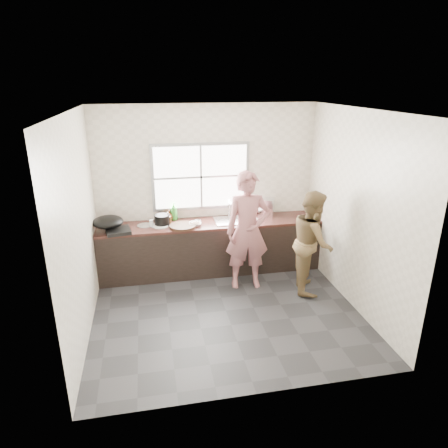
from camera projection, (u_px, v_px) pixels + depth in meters
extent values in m
cube|color=#2A2A2D|center=(226.00, 311.00, 5.57)|extent=(3.60, 3.20, 0.01)
cube|color=silver|center=(226.00, 110.00, 4.65)|extent=(3.60, 3.20, 0.01)
cube|color=beige|center=(207.00, 188.00, 6.59)|extent=(3.60, 0.01, 2.70)
cube|color=silver|center=(79.00, 229.00, 4.78)|extent=(0.01, 3.20, 2.70)
cube|color=silver|center=(356.00, 211.00, 5.43)|extent=(0.01, 3.20, 2.70)
cube|color=silver|center=(261.00, 276.00, 3.63)|extent=(3.60, 0.01, 2.70)
cube|color=black|center=(211.00, 248.00, 6.62)|extent=(3.60, 0.62, 0.82)
cube|color=#381C17|center=(210.00, 223.00, 6.47)|extent=(3.60, 0.64, 0.04)
cube|color=silver|center=(231.00, 221.00, 6.53)|extent=(0.55, 0.45, 0.02)
cylinder|color=silver|center=(229.00, 208.00, 6.66)|extent=(0.02, 0.02, 0.30)
cube|color=#9EA0A5|center=(201.00, 177.00, 6.49)|extent=(1.60, 0.05, 1.10)
cube|color=white|center=(201.00, 177.00, 6.46)|extent=(1.50, 0.01, 1.00)
imported|color=#AB666A|center=(248.00, 235.00, 5.98)|extent=(0.65, 0.46, 1.69)
imported|color=brown|center=(312.00, 242.00, 5.91)|extent=(0.77, 0.88, 1.55)
cylinder|color=black|center=(183.00, 226.00, 6.23)|extent=(0.49, 0.49, 0.04)
cube|color=#ABAFB2|center=(195.00, 221.00, 6.39)|extent=(0.19, 0.17, 0.01)
imported|color=silver|center=(195.00, 224.00, 6.31)|extent=(0.22, 0.22, 0.05)
imported|color=silver|center=(248.00, 218.00, 6.59)|extent=(0.19, 0.19, 0.05)
imported|color=white|center=(253.00, 220.00, 6.50)|extent=(0.19, 0.19, 0.06)
cylinder|color=black|center=(162.00, 220.00, 6.30)|extent=(0.27, 0.27, 0.17)
cylinder|color=white|center=(160.00, 226.00, 6.27)|extent=(0.28, 0.28, 0.02)
imported|color=green|center=(174.00, 211.00, 6.52)|extent=(0.15, 0.15, 0.30)
imported|color=#4A2D12|center=(168.00, 219.00, 6.35)|extent=(0.10, 0.10, 0.18)
imported|color=#431C10|center=(169.00, 215.00, 6.53)|extent=(0.15, 0.15, 0.16)
cylinder|color=silver|center=(151.00, 223.00, 6.30)|extent=(0.08, 0.08, 0.09)
cube|color=black|center=(118.00, 231.00, 6.02)|extent=(0.41, 0.41, 0.05)
ellipsoid|color=black|center=(108.00, 222.00, 6.04)|extent=(0.58, 0.58, 0.17)
cube|color=silver|center=(263.00, 206.00, 6.80)|extent=(0.46, 0.40, 0.28)
cylinder|color=silver|center=(145.00, 226.00, 6.30)|extent=(0.32, 0.32, 0.01)
cylinder|color=silver|center=(158.00, 226.00, 6.30)|extent=(0.27, 0.27, 0.01)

